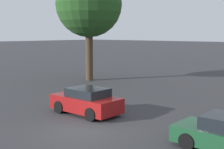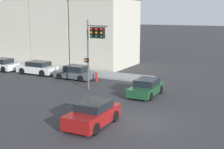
# 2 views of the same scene
# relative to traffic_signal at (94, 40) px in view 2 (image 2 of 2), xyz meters

# --- Properties ---
(ground_plane) EXTENTS (300.00, 300.00, 0.00)m
(ground_plane) POSITION_rel_traffic_signal_xyz_m (-5.32, -6.44, -4.31)
(ground_plane) COLOR #333335
(rowhouse_backdrop) EXTENTS (8.30, 24.83, 13.13)m
(rowhouse_backdrop) POSITION_rel_traffic_signal_xyz_m (11.61, 15.38, 1.77)
(rowhouse_backdrop) COLOR beige
(rowhouse_backdrop) RESTS_ON ground_plane
(traffic_signal) EXTENTS (0.62, 2.31, 5.96)m
(traffic_signal) POSITION_rel_traffic_signal_xyz_m (0.00, 0.00, 0.00)
(traffic_signal) COLOR #515456
(traffic_signal) RESTS_ON ground_plane
(crossing_car_0) EXTENTS (3.92, 1.99, 1.42)m
(crossing_car_0) POSITION_rel_traffic_signal_xyz_m (-7.24, -4.19, -3.62)
(crossing_car_0) COLOR maroon
(crossing_car_0) RESTS_ON ground_plane
(crossing_car_1) EXTENTS (3.92, 1.92, 1.32)m
(crossing_car_1) POSITION_rel_traffic_signal_xyz_m (0.58, -4.44, -3.68)
(crossing_car_1) COLOR #194728
(crossing_car_1) RESTS_ON ground_plane
(parked_car_0) EXTENTS (1.94, 4.08, 1.37)m
(parked_car_0) POSITION_rel_traffic_signal_xyz_m (3.17, 4.13, -3.66)
(parked_car_0) COLOR #4C5156
(parked_car_0) RESTS_ON ground_plane
(parked_car_1) EXTENTS (1.96, 4.41, 1.39)m
(parked_car_1) POSITION_rel_traffic_signal_xyz_m (3.39, 9.15, -3.63)
(parked_car_1) COLOR silver
(parked_car_1) RESTS_ON ground_plane
(parked_car_2) EXTENTS (2.00, 3.95, 1.41)m
(parked_car_2) POSITION_rel_traffic_signal_xyz_m (3.19, 14.22, -3.63)
(parked_car_2) COLOR silver
(parked_car_2) RESTS_ON ground_plane
(fire_hydrant) EXTENTS (0.22, 0.22, 0.92)m
(fire_hydrant) POSITION_rel_traffic_signal_xyz_m (3.07, 1.60, -3.82)
(fire_hydrant) COLOR red
(fire_hydrant) RESTS_ON ground_plane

